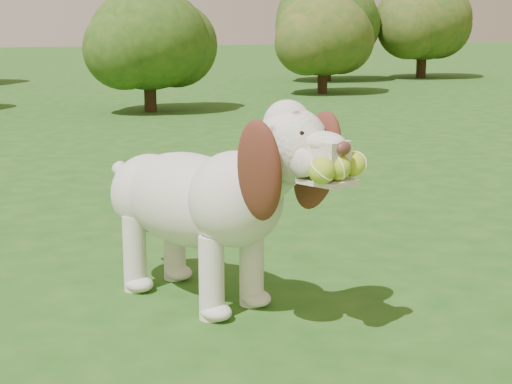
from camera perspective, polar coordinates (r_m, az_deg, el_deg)
name	(u,v)px	position (r m, az deg, el deg)	size (l,w,h in m)	color
ground	(288,312)	(2.95, 2.37, -8.72)	(80.00, 80.00, 0.00)	#1C4C15
dog	(208,194)	(2.93, -3.50, -0.15)	(0.69, 1.21, 0.81)	silver
shrub_h	(423,19)	(16.75, 12.07, 12.20)	(1.96, 1.96, 2.03)	#382314
shrub_d	(323,35)	(12.53, 4.92, 11.32)	(1.50, 1.50, 1.56)	#382314
shrub_f	(327,19)	(15.52, 5.18, 12.45)	(1.96, 1.96, 2.03)	#382314
shrub_c	(149,39)	(9.85, -7.81, 10.95)	(1.46, 1.46, 1.52)	#382314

